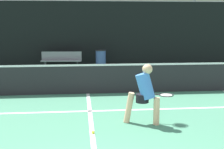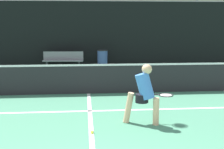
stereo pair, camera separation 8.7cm
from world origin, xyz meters
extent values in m
cube|color=white|center=(0.00, 4.23, 0.00)|extent=(8.25, 0.10, 0.01)
cube|color=white|center=(0.00, 3.59, 0.00)|extent=(0.10, 5.24, 0.01)
cube|color=#232326|center=(0.00, 6.21, 0.47)|extent=(11.00, 0.02, 0.95)
cube|color=white|center=(0.00, 6.21, 0.92)|extent=(11.00, 0.03, 0.06)
cube|color=black|center=(0.00, 12.10, 1.62)|extent=(24.00, 0.06, 3.25)
cylinder|color=slate|center=(0.00, 12.10, 3.27)|extent=(24.00, 0.04, 0.04)
cylinder|color=#DBAD84|center=(1.44, 3.02, 0.31)|extent=(0.14, 0.14, 0.61)
cylinder|color=#DBAD84|center=(0.86, 3.23, 0.35)|extent=(0.28, 0.21, 0.72)
cylinder|color=black|center=(1.14, 3.13, 0.59)|extent=(0.29, 0.29, 0.19)
cylinder|color=#3F7ACC|center=(1.20, 3.11, 0.87)|extent=(0.45, 0.35, 0.65)
sphere|color=#DBAD84|center=(1.24, 3.09, 1.25)|extent=(0.22, 0.22, 0.22)
cylinder|color=#262628|center=(1.41, 3.28, 0.64)|extent=(0.29, 0.13, 0.03)
torus|color=#262628|center=(1.70, 3.18, 0.64)|extent=(0.44, 0.44, 0.02)
cylinder|color=beige|center=(1.70, 3.18, 0.64)|extent=(0.33, 0.33, 0.01)
sphere|color=#D1E033|center=(0.01, 2.58, 0.03)|extent=(0.07, 0.07, 0.07)
cube|color=slate|center=(-1.13, 11.27, 0.44)|extent=(1.92, 0.51, 0.04)
cube|color=slate|center=(-1.12, 11.45, 0.65)|extent=(1.90, 0.19, 0.42)
cube|color=#333338|center=(-1.89, 11.33, 0.22)|extent=(0.06, 0.32, 0.44)
cube|color=#333338|center=(-0.37, 11.21, 0.22)|extent=(0.06, 0.32, 0.44)
cylinder|color=#384C7F|center=(0.75, 11.39, 0.44)|extent=(0.48, 0.48, 0.89)
cylinder|color=black|center=(0.75, 11.39, 0.91)|extent=(0.51, 0.51, 0.04)
cube|color=silver|center=(-1.20, 15.27, 0.43)|extent=(1.64, 4.27, 0.85)
cube|color=#1E2328|center=(-1.20, 15.05, 1.14)|extent=(1.38, 2.56, 0.57)
cylinder|color=black|center=(-0.46, 16.63, 0.30)|extent=(0.18, 0.60, 0.60)
cylinder|color=black|center=(-0.46, 13.90, 0.30)|extent=(0.18, 0.60, 0.60)
cylinder|color=slate|center=(7.82, 18.26, 3.66)|extent=(0.16, 0.16, 7.32)
cube|color=gray|center=(0.00, 26.11, 3.19)|extent=(36.00, 2.40, 6.39)
camera|label=1|loc=(-0.21, -3.52, 2.27)|focal=50.00mm
camera|label=2|loc=(-0.12, -3.53, 2.27)|focal=50.00mm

